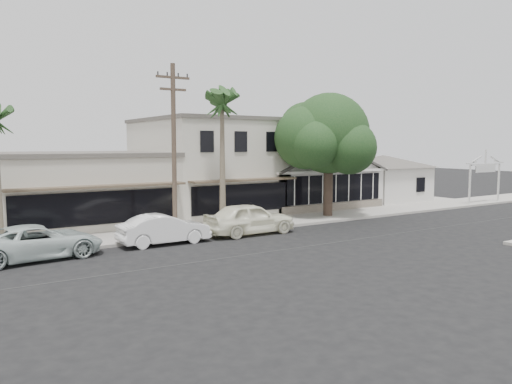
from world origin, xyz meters
TOP-DOWN VIEW (x-y plane):
  - ground at (0.00, 0.00)m, footprint 140.00×140.00m
  - sidewalk_north at (-8.00, 6.75)m, footprint 90.00×3.50m
  - corner_shop at (5.00, 12.47)m, footprint 10.40×8.60m
  - side_cottage at (13.20, 11.50)m, footprint 6.00×6.00m
  - arch_sign at (18.40, 5.30)m, footprint 4.12×0.12m
  - row_building_near at (-3.00, 13.50)m, footprint 8.00×10.00m
  - row_building_midnear at (-12.00, 13.50)m, footprint 10.00×10.00m
  - utility_pole at (-9.00, 5.20)m, footprint 1.80×0.24m
  - car_0 at (-4.97, 4.32)m, footprint 5.13×2.07m
  - car_1 at (-9.97, 4.34)m, footprint 4.53×1.62m
  - car_2 at (-15.81, 4.24)m, footprint 5.64×3.03m
  - shade_tree at (2.73, 6.98)m, footprint 7.51×6.79m
  - palm_east at (-5.37, 6.63)m, footprint 3.40×3.40m

SIDE VIEW (x-z plane):
  - ground at x=0.00m, z-range 0.00..0.00m
  - sidewalk_north at x=-8.00m, z-range 0.00..0.15m
  - car_1 at x=-9.97m, z-range 0.00..1.49m
  - car_2 at x=-15.81m, z-range 0.00..1.50m
  - car_0 at x=-4.97m, z-range 0.00..1.75m
  - side_cottage at x=13.20m, z-range 0.00..3.00m
  - row_building_midnear at x=-12.00m, z-range 0.00..4.20m
  - corner_shop at x=5.00m, z-range 0.07..5.17m
  - arch_sign at x=18.40m, z-range 1.18..5.13m
  - row_building_near at x=-3.00m, z-range 0.00..6.50m
  - utility_pole at x=-9.00m, z-range 0.29..9.29m
  - shade_tree at x=2.73m, z-range 1.32..9.65m
  - palm_east at x=-5.37m, z-range 3.04..11.58m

